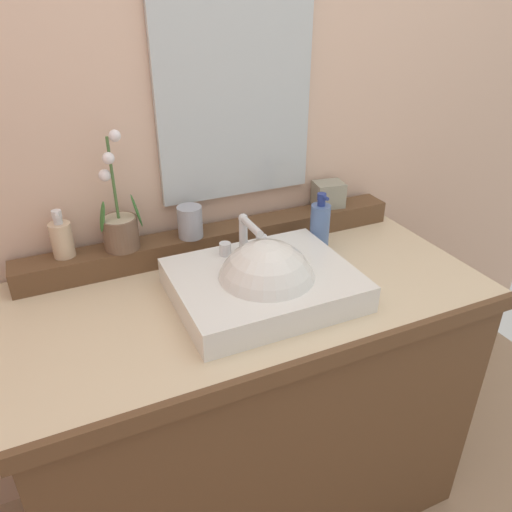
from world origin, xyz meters
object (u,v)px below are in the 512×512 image
(lotion_bottle, at_px, (320,227))
(tumbler_cup, at_px, (190,222))
(potted_plant, at_px, (120,225))
(trinket_box, at_px, (328,194))
(soap_dispenser, at_px, (62,238))
(sink_basin, at_px, (265,287))

(lotion_bottle, bearing_deg, tumbler_cup, 161.59)
(potted_plant, distance_m, tumbler_cup, 0.20)
(tumbler_cup, xyz_separation_m, lotion_bottle, (0.37, -0.12, -0.04))
(potted_plant, height_order, tumbler_cup, potted_plant)
(trinket_box, xyz_separation_m, lotion_bottle, (-0.13, -0.16, -0.03))
(potted_plant, distance_m, soap_dispenser, 0.16)
(trinket_box, height_order, lotion_bottle, lotion_bottle)
(sink_basin, height_order, trinket_box, sink_basin)
(potted_plant, bearing_deg, tumbler_cup, -3.52)
(tumbler_cup, height_order, trinket_box, tumbler_cup)
(potted_plant, distance_m, trinket_box, 0.70)
(tumbler_cup, distance_m, trinket_box, 0.50)
(sink_basin, xyz_separation_m, tumbler_cup, (-0.10, 0.29, 0.08))
(tumbler_cup, relative_size, trinket_box, 0.98)
(sink_basin, distance_m, lotion_bottle, 0.32)
(sink_basin, height_order, potted_plant, potted_plant)
(potted_plant, bearing_deg, soap_dispenser, 173.49)
(potted_plant, relative_size, tumbler_cup, 3.52)
(sink_basin, height_order, soap_dispenser, soap_dispenser)
(soap_dispenser, relative_size, trinket_box, 1.40)
(tumbler_cup, bearing_deg, soap_dispenser, 175.17)
(tumbler_cup, bearing_deg, lotion_bottle, -18.41)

